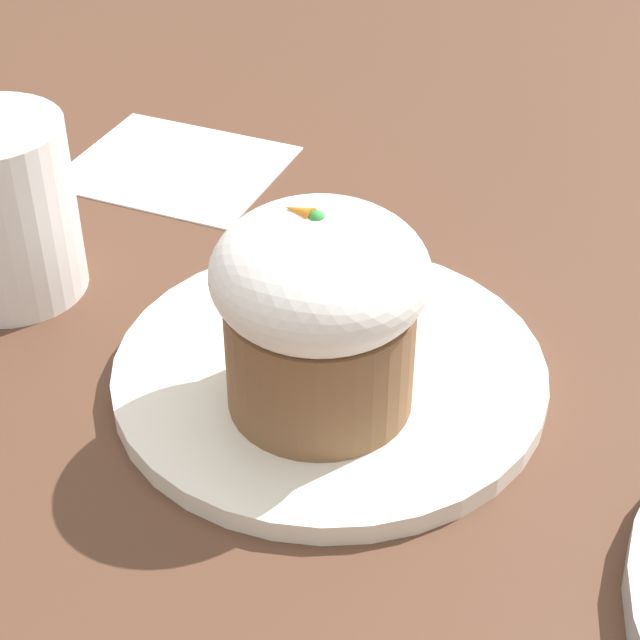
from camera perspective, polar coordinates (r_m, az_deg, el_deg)
ground_plane at (r=0.53m, az=0.51°, el=-3.28°), size 4.00×4.00×0.00m
dessert_plate at (r=0.52m, az=0.51°, el=-2.82°), size 0.21×0.21×0.01m
carrot_cake at (r=0.47m, az=-0.00°, el=0.58°), size 0.10×0.10×0.10m
spoon at (r=0.53m, az=0.11°, el=-1.25°), size 0.06×0.12×0.01m
paper_napkin at (r=0.71m, az=-7.69°, el=8.14°), size 0.15×0.14×0.00m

